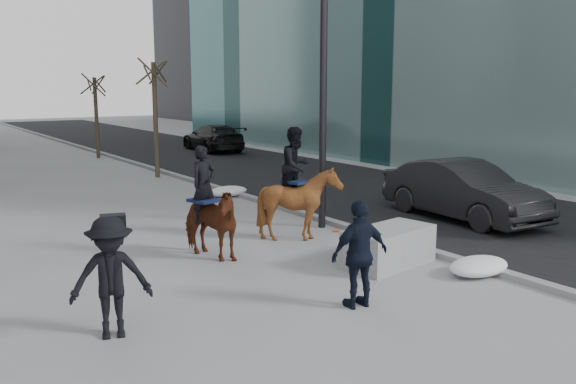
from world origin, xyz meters
TOP-DOWN VIEW (x-y plane):
  - ground at (0.00, 0.00)m, footprint 120.00×120.00m
  - road at (7.00, 10.00)m, footprint 8.00×90.00m
  - curb at (3.00, 10.00)m, footprint 0.25×90.00m
  - planter at (1.72, 0.18)m, footprint 2.02×1.24m
  - car_near at (6.26, 2.18)m, footprint 1.99×4.84m
  - car_far at (8.52, 21.05)m, footprint 2.41×5.10m
  - tree_near at (2.40, 13.82)m, footprint 1.20×1.20m
  - tree_far at (2.40, 21.35)m, footprint 1.20×1.20m
  - mounted_left at (-1.03, 2.65)m, footprint 1.25×1.95m
  - mounted_right at (1.42, 2.86)m, footprint 1.67×1.80m
  - feeder at (-0.27, -1.26)m, footprint 1.07×0.91m
  - camera_crew at (-3.96, -0.21)m, footprint 1.27×0.95m
  - lamppost at (2.60, 3.65)m, footprint 0.25×1.63m
  - snow_piles at (2.70, 3.56)m, footprint 1.32×10.72m

SIDE VIEW (x-z plane):
  - ground at x=0.00m, z-range 0.00..0.00m
  - road at x=7.00m, z-range 0.00..0.01m
  - curb at x=3.00m, z-range 0.00..0.12m
  - snow_piles at x=2.70m, z-range 0.00..0.33m
  - planter at x=1.72m, z-range 0.00..0.76m
  - car_far at x=8.52m, z-range 0.00..1.44m
  - car_near at x=6.26m, z-range 0.00..1.56m
  - mounted_left at x=-1.03m, z-range -0.30..2.03m
  - feeder at x=-0.27m, z-range 0.00..1.76m
  - camera_crew at x=-3.96m, z-range 0.01..1.76m
  - mounted_right at x=1.42m, z-range -0.26..2.35m
  - tree_far at x=2.40m, z-range 0.00..4.31m
  - tree_near at x=2.40m, z-range 0.00..4.87m
  - lamppost at x=2.60m, z-range 0.45..9.54m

